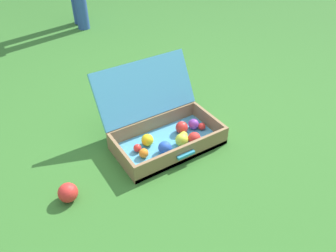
# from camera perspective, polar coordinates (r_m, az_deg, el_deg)

# --- Properties ---
(ground_plane) EXTENTS (16.00, 16.00, 0.00)m
(ground_plane) POSITION_cam_1_polar(r_m,az_deg,el_deg) (2.05, 0.47, -2.01)
(ground_plane) COLOR #336B28
(open_suitcase) EXTENTS (0.62, 0.54, 0.42)m
(open_suitcase) POSITION_cam_1_polar(r_m,az_deg,el_deg) (1.97, -0.79, -0.19)
(open_suitcase) COLOR #4799C6
(open_suitcase) RESTS_ON ground
(stray_ball_on_grass) EXTENTS (0.10, 0.10, 0.10)m
(stray_ball_on_grass) POSITION_cam_1_polar(r_m,az_deg,el_deg) (1.73, -16.72, -10.84)
(stray_ball_on_grass) COLOR red
(stray_ball_on_grass) RESTS_ON ground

